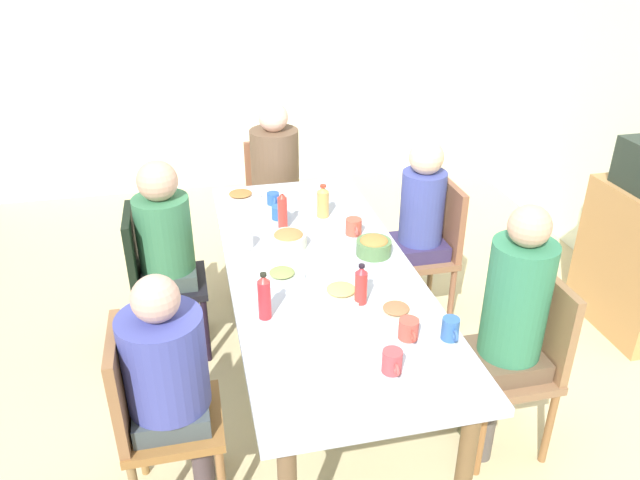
# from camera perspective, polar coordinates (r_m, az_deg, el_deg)

# --- Properties ---
(ground_plane) EXTENTS (7.30, 7.30, 0.00)m
(ground_plane) POSITION_cam_1_polar(r_m,az_deg,el_deg) (3.47, 0.00, -13.57)
(ground_plane) COLOR #C6B787
(wall_left) EXTENTS (0.12, 4.80, 2.60)m
(wall_left) POSITION_cam_1_polar(r_m,az_deg,el_deg) (5.77, -7.14, 17.55)
(wall_left) COLOR white
(wall_left) RESTS_ON ground_plane
(dining_table) EXTENTS (2.22, 0.90, 0.77)m
(dining_table) POSITION_cam_1_polar(r_m,az_deg,el_deg) (3.06, 0.00, -3.79)
(dining_table) COLOR silver
(dining_table) RESTS_ON ground_plane
(chair_0) EXTENTS (0.40, 0.40, 0.90)m
(chair_0) POSITION_cam_1_polar(r_m,az_deg,el_deg) (2.68, -15.35, -15.07)
(chair_0) COLOR olive
(chair_0) RESTS_ON ground_plane
(person_0) EXTENTS (0.33, 0.33, 1.14)m
(person_0) POSITION_cam_1_polar(r_m,az_deg,el_deg) (2.56, -13.80, -11.93)
(person_0) COLOR #47363D
(person_0) RESTS_ON ground_plane
(chair_1) EXTENTS (0.40, 0.40, 0.90)m
(chair_1) POSITION_cam_1_polar(r_m,az_deg,el_deg) (3.02, 18.25, -10.09)
(chair_1) COLOR brown
(chair_1) RESTS_ON ground_plane
(person_1) EXTENTS (0.30, 0.30, 1.27)m
(person_1) POSITION_cam_1_polar(r_m,az_deg,el_deg) (2.84, 17.34, -6.72)
(person_1) COLOR #534C47
(person_1) RESTS_ON ground_plane
(chair_2) EXTENTS (0.40, 0.40, 0.90)m
(chair_2) POSITION_cam_1_polar(r_m,az_deg,el_deg) (4.45, -4.24, 4.02)
(chair_2) COLOR olive
(chair_2) RESTS_ON ground_plane
(person_2) EXTENTS (0.33, 0.33, 1.22)m
(person_2) POSITION_cam_1_polar(r_m,az_deg,el_deg) (4.29, -4.16, 6.33)
(person_2) COLOR #2B2D4B
(person_2) RESTS_ON ground_plane
(chair_3) EXTENTS (0.40, 0.40, 0.90)m
(chair_3) POSITION_cam_1_polar(r_m,az_deg,el_deg) (3.59, -15.05, -3.12)
(chair_3) COLOR black
(chair_3) RESTS_ON ground_plane
(person_3) EXTENTS (0.30, 0.30, 1.18)m
(person_3) POSITION_cam_1_polar(r_m,az_deg,el_deg) (3.49, -13.97, -0.10)
(person_3) COLOR #493647
(person_3) RESTS_ON ground_plane
(chair_4) EXTENTS (0.40, 0.40, 0.90)m
(chair_4) POSITION_cam_1_polar(r_m,az_deg,el_deg) (3.84, 10.27, -0.39)
(chair_4) COLOR #875E41
(chair_4) RESTS_ON ground_plane
(person_4) EXTENTS (0.30, 0.30, 1.18)m
(person_4) POSITION_cam_1_polar(r_m,az_deg,el_deg) (3.73, 9.19, 2.03)
(person_4) COLOR #273B42
(person_4) RESTS_ON ground_plane
(plate_0) EXTENTS (0.22, 0.22, 0.04)m
(plate_0) POSITION_cam_1_polar(r_m,az_deg,el_deg) (2.94, -3.54, -3.24)
(plate_0) COLOR silver
(plate_0) RESTS_ON dining_table
(plate_1) EXTENTS (0.24, 0.24, 0.04)m
(plate_1) POSITION_cam_1_polar(r_m,az_deg,el_deg) (2.81, 1.97, -4.80)
(plate_1) COLOR silver
(plate_1) RESTS_ON dining_table
(plate_2) EXTENTS (0.26, 0.26, 0.04)m
(plate_2) POSITION_cam_1_polar(r_m,az_deg,el_deg) (3.81, -7.38, 4.12)
(plate_2) COLOR white
(plate_2) RESTS_ON dining_table
(plate_3) EXTENTS (0.21, 0.21, 0.04)m
(plate_3) POSITION_cam_1_polar(r_m,az_deg,el_deg) (2.70, 7.06, -6.51)
(plate_3) COLOR #ECEAC5
(plate_3) RESTS_ON dining_table
(bowl_0) EXTENTS (0.18, 0.18, 0.10)m
(bowl_0) POSITION_cam_1_polar(r_m,az_deg,el_deg) (3.13, 5.01, -0.54)
(bowl_0) COLOR #517744
(bowl_0) RESTS_ON dining_table
(bowl_1) EXTENTS (0.19, 0.19, 0.09)m
(bowl_1) POSITION_cam_1_polar(r_m,az_deg,el_deg) (3.20, -2.94, 0.09)
(bowl_1) COLOR beige
(bowl_1) RESTS_ON dining_table
(cup_0) EXTENTS (0.12, 0.08, 0.08)m
(cup_0) POSITION_cam_1_polar(r_m,az_deg,el_deg) (3.50, -3.82, 2.54)
(cup_0) COLOR #2A5A94
(cup_0) RESTS_ON dining_table
(cup_1) EXTENTS (0.11, 0.08, 0.09)m
(cup_1) POSITION_cam_1_polar(r_m,az_deg,el_deg) (2.36, 6.72, -11.14)
(cup_1) COLOR #C84447
(cup_1) RESTS_ON dining_table
(cup_2) EXTENTS (0.11, 0.07, 0.07)m
(cup_2) POSITION_cam_1_polar(r_m,az_deg,el_deg) (3.69, -4.36, 3.84)
(cup_2) COLOR #2955A8
(cup_2) RESTS_ON dining_table
(cup_3) EXTENTS (0.11, 0.07, 0.10)m
(cup_3) POSITION_cam_1_polar(r_m,az_deg,el_deg) (2.56, 12.00, -8.08)
(cup_3) COLOR #315EA0
(cup_3) RESTS_ON dining_table
(cup_4) EXTENTS (0.13, 0.09, 0.10)m
(cup_4) POSITION_cam_1_polar(r_m,az_deg,el_deg) (3.19, -7.03, 0.02)
(cup_4) COLOR white
(cup_4) RESTS_ON dining_table
(cup_5) EXTENTS (0.12, 0.08, 0.09)m
(cup_5) POSITION_cam_1_polar(r_m,az_deg,el_deg) (2.54, 8.23, -8.19)
(cup_5) COLOR #CF4B3C
(cup_5) RESTS_ON dining_table
(cup_6) EXTENTS (0.12, 0.09, 0.09)m
(cup_6) POSITION_cam_1_polar(r_m,az_deg,el_deg) (3.32, 3.15, 1.23)
(cup_6) COLOR #CF503C
(cup_6) RESTS_ON dining_table
(bottle_0) EXTENTS (0.06, 0.06, 0.22)m
(bottle_0) POSITION_cam_1_polar(r_m,az_deg,el_deg) (2.61, -5.18, -5.28)
(bottle_0) COLOR red
(bottle_0) RESTS_ON dining_table
(bottle_1) EXTENTS (0.05, 0.05, 0.22)m
(bottle_1) POSITION_cam_1_polar(r_m,az_deg,el_deg) (3.36, -3.50, 2.71)
(bottle_1) COLOR red
(bottle_1) RESTS_ON dining_table
(bottle_2) EXTENTS (0.07, 0.07, 0.19)m
(bottle_2) POSITION_cam_1_polar(r_m,az_deg,el_deg) (3.50, 0.28, 3.56)
(bottle_2) COLOR tan
(bottle_2) RESTS_ON dining_table
(bottle_3) EXTENTS (0.06, 0.06, 0.19)m
(bottle_3) POSITION_cam_1_polar(r_m,az_deg,el_deg) (2.71, 3.82, -4.20)
(bottle_3) COLOR red
(bottle_3) RESTS_ON dining_table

